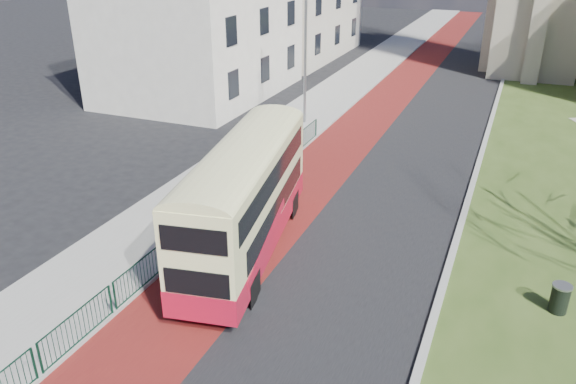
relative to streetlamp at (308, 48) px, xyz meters
The scene contains 11 objects.
ground 19.08m from the streetlamp, 76.42° to the right, with size 160.00×160.00×0.00m, color black.
road_carriageway 7.70m from the streetlamp, 18.88° to the left, with size 9.00×120.00×0.01m, color black.
bus_lane 5.91m from the streetlamp, 32.43° to the left, with size 3.40×120.00×0.01m, color #591414.
pavement_west 5.00m from the streetlamp, 108.07° to the left, with size 4.00×120.00×0.12m, color gray.
kerb_west 5.13m from the streetlamp, 56.03° to the left, with size 0.25×120.00×0.13m, color #999993.
kerb_east 12.07m from the streetlamp, 20.95° to the left, with size 0.25×80.00×0.13m, color #999993.
pedestrian_railing 14.64m from the streetlamp, 84.30° to the right, with size 0.07×24.00×1.12m.
street_block_near 10.62m from the streetlamp, 157.49° to the left, with size 10.30×14.30×13.00m.
streetlamp is the anchor object (origin of this frame).
bus 15.72m from the streetlamp, 77.14° to the right, with size 3.94×9.94×4.06m.
litter_bin 20.68m from the streetlamp, 46.77° to the right, with size 0.76×0.76×0.94m.
Camera 1 is at (7.35, -13.03, 10.55)m, focal length 35.00 mm.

